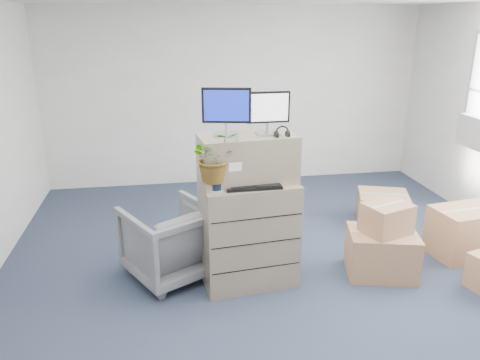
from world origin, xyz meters
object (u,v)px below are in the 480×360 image
object	(u,v)px
monitor_right	(268,111)
potted_plant	(215,163)
water_bottle	(257,165)
keyboard	(253,186)
office_chair	(170,238)
filing_cabinet_lower	(249,233)
monitor_left	(226,109)

from	to	relation	value
monitor_right	potted_plant	distance (m)	0.71
water_bottle	potted_plant	world-z (taller)	potted_plant
keyboard	office_chair	bearing A→B (deg)	153.43
filing_cabinet_lower	keyboard	size ratio (longest dim) A/B	2.04
water_bottle	filing_cabinet_lower	bearing A→B (deg)	-135.74
filing_cabinet_lower	monitor_left	world-z (taller)	monitor_left
potted_plant	monitor_right	bearing A→B (deg)	19.27
keyboard	monitor_left	bearing A→B (deg)	140.33
monitor_right	water_bottle	bearing A→B (deg)	147.48
keyboard	potted_plant	distance (m)	0.44
monitor_left	office_chair	distance (m)	1.50
potted_plant	water_bottle	bearing A→B (deg)	28.36
filing_cabinet_lower	monitor_left	size ratio (longest dim) A/B	2.38
monitor_left	potted_plant	distance (m)	0.51
filing_cabinet_lower	office_chair	bearing A→B (deg)	156.07
filing_cabinet_lower	keyboard	world-z (taller)	keyboard
monitor_right	filing_cabinet_lower	bearing A→B (deg)	-168.22
monitor_left	water_bottle	xyz separation A→B (m)	(0.31, 0.05, -0.57)
monitor_right	office_chair	size ratio (longest dim) A/B	0.48
monitor_left	office_chair	size ratio (longest dim) A/B	0.53
monitor_left	keyboard	size ratio (longest dim) A/B	0.86
monitor_right	potted_plant	world-z (taller)	monitor_right
potted_plant	monitor_left	bearing A→B (deg)	53.17
keyboard	water_bottle	distance (m)	0.28
monitor_right	potted_plant	bearing A→B (deg)	-161.93
monitor_right	water_bottle	world-z (taller)	monitor_right
water_bottle	keyboard	bearing A→B (deg)	-110.10
monitor_left	potted_plant	xyz separation A→B (m)	(-0.14, -0.19, -0.46)
filing_cabinet_lower	water_bottle	size ratio (longest dim) A/B	3.74
water_bottle	office_chair	size ratio (longest dim) A/B	0.34
monitor_left	office_chair	world-z (taller)	monitor_left
monitor_left	potted_plant	world-z (taller)	monitor_left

